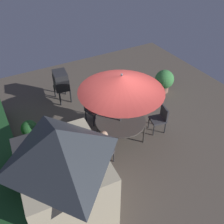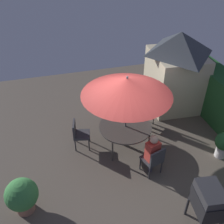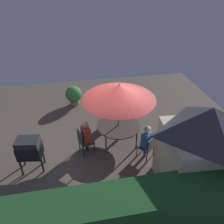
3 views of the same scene
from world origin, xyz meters
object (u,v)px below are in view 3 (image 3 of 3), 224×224
object	(u,v)px
person_in_blue	(147,138)
garden_shed	(201,151)
chair_near_shed	(84,140)
patio_table	(118,126)
potted_plant_by_shed	(74,95)
chair_toward_hedge	(119,109)
chair_far_side	(148,146)
potted_plant_by_grill	(93,195)
person_in_red	(86,134)
patio_umbrella	(119,92)
bbq_grill	(29,149)

from	to	relation	value
person_in_blue	garden_shed	bearing A→B (deg)	124.11
garden_shed	chair_near_shed	size ratio (longest dim) A/B	3.03
chair_near_shed	person_in_blue	xyz separation A→B (m)	(-2.00, 0.58, 0.26)
garden_shed	patio_table	size ratio (longest dim) A/B	1.77
potted_plant_by_shed	chair_toward_hedge	bearing A→B (deg)	138.47
chair_far_side	chair_toward_hedge	size ratio (longest dim) A/B	1.00
garden_shed	potted_plant_by_grill	size ratio (longest dim) A/B	3.36
potted_plant_by_grill	person_in_red	bearing A→B (deg)	-90.43
patio_umbrella	chair_far_side	world-z (taller)	patio_umbrella
chair_toward_hedge	potted_plant_by_grill	distance (m)	4.13
garden_shed	patio_table	bearing A→B (deg)	-54.35
potted_plant_by_grill	person_in_blue	xyz separation A→B (m)	(-1.94, -1.57, 0.30)
patio_umbrella	potted_plant_by_shed	distance (m)	3.62
patio_table	chair_far_side	size ratio (longest dim) A/B	1.71
patio_table	chair_far_side	xyz separation A→B (m)	(-0.79, 1.02, -0.16)
chair_near_shed	person_in_blue	world-z (taller)	person_in_blue
potted_plant_by_shed	patio_umbrella	bearing A→B (deg)	117.24
patio_umbrella	chair_far_side	distance (m)	2.00
garden_shed	potted_plant_by_shed	size ratio (longest dim) A/B	2.91
chair_far_side	person_in_red	world-z (taller)	person_in_red
chair_near_shed	chair_toward_hedge	distance (m)	2.31
chair_far_side	potted_plant_by_grill	world-z (taller)	chair_far_side
chair_near_shed	potted_plant_by_grill	size ratio (longest dim) A/B	1.11
chair_near_shed	potted_plant_by_grill	xyz separation A→B (m)	(-0.07, 2.14, -0.04)
chair_near_shed	potted_plant_by_shed	xyz separation A→B (m)	(0.24, -3.30, 0.00)
patio_table	chair_far_side	distance (m)	1.30
bbq_grill	person_in_blue	xyz separation A→B (m)	(-3.66, 0.11, -0.06)
potted_plant_by_grill	person_in_red	world-z (taller)	person_in_red
chair_near_shed	potted_plant_by_shed	bearing A→B (deg)	-85.86
chair_toward_hedge	potted_plant_by_shed	world-z (taller)	potted_plant_by_shed
chair_toward_hedge	person_in_blue	world-z (taller)	person_in_blue
patio_umbrella	bbq_grill	world-z (taller)	patio_umbrella
bbq_grill	chair_far_side	world-z (taller)	bbq_grill
person_in_red	potted_plant_by_shed	bearing A→B (deg)	-84.40
patio_table	potted_plant_by_grill	world-z (taller)	potted_plant_by_grill
garden_shed	person_in_red	xyz separation A→B (m)	(2.89, -2.02, -0.61)
chair_toward_hedge	potted_plant_by_shed	size ratio (longest dim) A/B	0.96
chair_near_shed	chair_far_side	world-z (taller)	same
chair_toward_hedge	person_in_red	size ratio (longest dim) A/B	0.71
chair_near_shed	bbq_grill	bearing A→B (deg)	15.88
chair_far_side	person_in_blue	world-z (taller)	person_in_blue
bbq_grill	chair_toward_hedge	xyz separation A→B (m)	(-3.22, -2.17, -0.33)
patio_umbrella	potted_plant_by_shed	world-z (taller)	patio_umbrella
patio_umbrella	person_in_red	bearing A→B (deg)	16.48
bbq_grill	patio_umbrella	bearing A→B (deg)	-163.86
person_in_blue	person_in_red	bearing A→B (deg)	-17.36
chair_toward_hedge	potted_plant_by_shed	xyz separation A→B (m)	(1.80, -1.60, 0.00)
bbq_grill	chair_near_shed	bearing A→B (deg)	-164.12
garden_shed	patio_umbrella	bearing A→B (deg)	-54.35
chair_near_shed	person_in_red	xyz separation A→B (m)	(-0.08, -0.02, 0.26)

